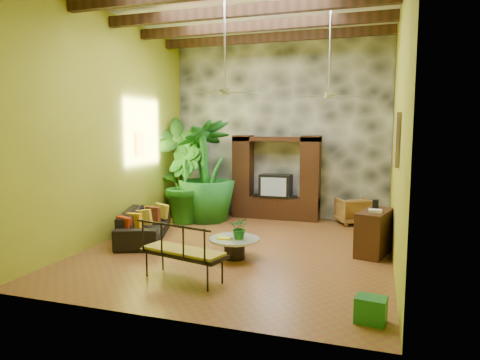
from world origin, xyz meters
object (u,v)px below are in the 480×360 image
(ceiling_fan_back, at_px, (329,86))
(wicker_armchair, at_px, (352,211))
(iron_bench, at_px, (181,249))
(ceiling_fan_front, at_px, (225,81))
(tall_plant_c, at_px, (206,171))
(entertainment_center, at_px, (276,184))
(tall_plant_a, at_px, (178,168))
(tall_plant_b, at_px, (183,183))
(sofa, at_px, (144,225))
(green_bin, at_px, (371,310))
(coffee_table, at_px, (234,245))
(side_console, at_px, (374,232))

(ceiling_fan_back, bearing_deg, wicker_armchair, 76.13)
(ceiling_fan_back, relative_size, iron_bench, 1.19)
(ceiling_fan_front, height_order, tall_plant_c, ceiling_fan_front)
(entertainment_center, relative_size, ceiling_fan_front, 1.29)
(ceiling_fan_back, distance_m, tall_plant_a, 4.84)
(wicker_armchair, xyz_separation_m, tall_plant_c, (-3.77, -0.85, 1.02))
(ceiling_fan_front, bearing_deg, tall_plant_b, 131.33)
(iron_bench, bearing_deg, wicker_armchair, 79.48)
(entertainment_center, bearing_deg, tall_plant_b, -151.31)
(ceiling_fan_back, relative_size, wicker_armchair, 2.45)
(wicker_armchair, height_order, tall_plant_c, tall_plant_c)
(tall_plant_b, xyz_separation_m, iron_bench, (1.92, -4.09, -0.51))
(tall_plant_a, bearing_deg, sofa, -82.21)
(entertainment_center, distance_m, tall_plant_a, 2.76)
(tall_plant_b, bearing_deg, entertainment_center, 28.69)
(sofa, distance_m, tall_plant_b, 2.04)
(wicker_armchair, xyz_separation_m, green_bin, (0.58, -5.87, -0.18))
(entertainment_center, bearing_deg, tall_plant_c, -152.47)
(tall_plant_a, height_order, tall_plant_b, tall_plant_a)
(coffee_table, height_order, side_console, side_console)
(sofa, relative_size, tall_plant_b, 1.07)
(tall_plant_b, relative_size, iron_bench, 1.34)
(iron_bench, height_order, green_bin, iron_bench)
(tall_plant_b, bearing_deg, ceiling_fan_back, -10.54)
(ceiling_fan_front, height_order, wicker_armchair, ceiling_fan_front)
(entertainment_center, distance_m, side_console, 3.83)
(ceiling_fan_front, bearing_deg, tall_plant_c, 119.57)
(ceiling_fan_back, xyz_separation_m, tall_plant_c, (-3.30, 1.05, -2.04))
(tall_plant_c, height_order, green_bin, tall_plant_c)
(coffee_table, xyz_separation_m, side_console, (2.55, 1.15, 0.18))
(ceiling_fan_back, xyz_separation_m, green_bin, (1.05, -3.97, -3.23))
(wicker_armchair, relative_size, iron_bench, 0.48)
(entertainment_center, bearing_deg, ceiling_fan_front, -93.24)
(tall_plant_c, distance_m, coffee_table, 3.66)
(wicker_armchair, distance_m, tall_plant_c, 4.00)
(wicker_armchair, height_order, tall_plant_b, tall_plant_b)
(tall_plant_a, distance_m, iron_bench, 5.22)
(entertainment_center, distance_m, sofa, 3.93)
(tall_plant_a, bearing_deg, coffee_table, -49.12)
(entertainment_center, bearing_deg, sofa, -126.34)
(sofa, bearing_deg, wicker_armchair, -75.12)
(tall_plant_b, distance_m, tall_plant_c, 0.70)
(wicker_armchair, bearing_deg, side_console, 75.81)
(coffee_table, height_order, green_bin, coffee_table)
(entertainment_center, height_order, green_bin, entertainment_center)
(wicker_armchair, bearing_deg, green_bin, 69.24)
(coffee_table, height_order, iron_bench, iron_bench)
(tall_plant_c, xyz_separation_m, green_bin, (4.35, -5.02, -1.19))
(entertainment_center, relative_size, sofa, 1.07)
(coffee_table, distance_m, iron_bench, 1.53)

